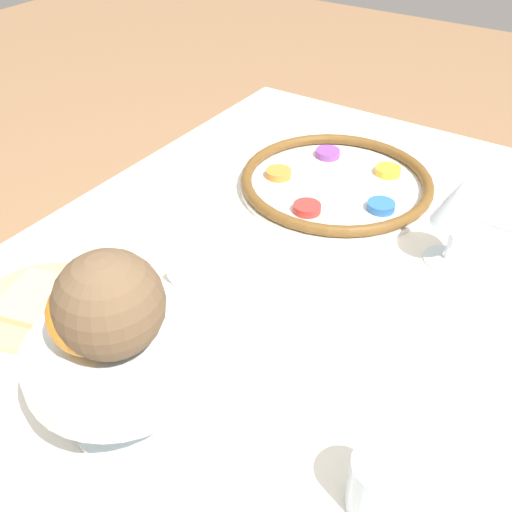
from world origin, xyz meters
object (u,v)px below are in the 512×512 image
Objects in this scene: seder_plate at (336,182)px; cup_near at (379,485)px; orange_fruit at (89,315)px; wine_glass at (459,204)px; fruit_stand at (119,362)px; napkin_roll at (208,249)px; bread_plate at (41,303)px; coconut at (106,303)px.

seder_plate is 0.62m from cup_near.
seder_plate is 4.09× the size of orange_fruit.
wine_glass reaches higher than fruit_stand.
seder_plate is 0.30m from napkin_roll.
wine_glass is at bearing 68.19° from seder_plate.
fruit_stand is 1.24× the size of napkin_roll.
fruit_stand reaches higher than napkin_roll.
wine_glass is at bearing 156.10° from orange_fruit.
fruit_stand is at bearing 3.43° from seder_plate.
cup_near is at bearing 88.08° from bread_plate.
napkin_roll is at bearing -160.95° from coconut.
wine_glass is 0.90× the size of napkin_roll.
orange_fruit is (0.60, 0.02, 0.15)m from seder_plate.
cup_near is at bearing 58.74° from napkin_roll.
coconut is 0.30m from bread_plate.
wine_glass is 0.38m from napkin_roll.
orange_fruit is at bearing -23.90° from wine_glass.
cup_near is (0.02, 0.52, 0.03)m from bread_plate.
seder_plate is at bearing 167.19° from napkin_roll.
cup_near is (-0.06, 0.29, -0.14)m from coconut.
fruit_stand is (0.59, 0.04, 0.08)m from seder_plate.
napkin_roll is (-0.30, -0.09, -0.14)m from orange_fruit.
seder_plate is at bearing -149.11° from cup_near.
coconut is at bearing 3.15° from seder_plate.
fruit_stand is at bearing -78.85° from cup_near.
wine_glass is 0.78× the size of bread_plate.
fruit_stand is (0.49, -0.21, -0.01)m from wine_glass.
coconut is at bearing 132.18° from orange_fruit.
wine_glass reaches higher than cup_near.
orange_fruit is 1.23× the size of cup_near.
coconut reaches higher than bread_plate.
bread_plate is at bearing -107.44° from coconut.
seder_plate is at bearing -111.81° from wine_glass.
seder_plate is 5.03× the size of cup_near.
bread_plate is 0.25m from napkin_roll.
cup_near is (0.53, 0.32, 0.02)m from seder_plate.
bread_plate is at bearing -31.31° from napkin_roll.
fruit_stand is at bearing 19.53° from napkin_roll.
cup_near reaches higher than napkin_roll.
napkin_roll is at bearing -121.26° from cup_near.
seder_plate reaches higher than bread_plate.
seder_plate is at bearing 158.79° from bread_plate.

